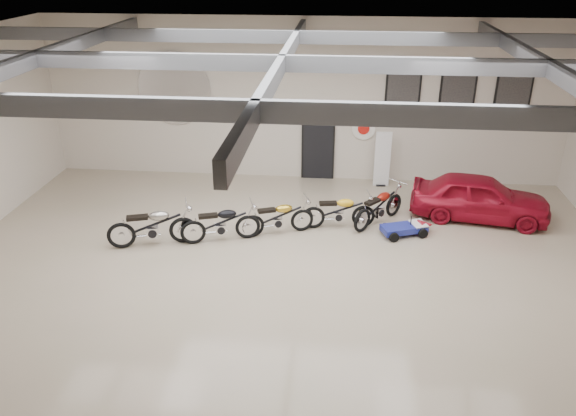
# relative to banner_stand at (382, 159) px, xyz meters

# --- Properties ---
(floor) EXTENTS (16.00, 12.00, 0.01)m
(floor) POSITION_rel_banner_stand_xyz_m (-2.51, -5.50, -0.89)
(floor) COLOR tan
(floor) RESTS_ON ground
(ceiling) EXTENTS (16.00, 12.00, 0.01)m
(ceiling) POSITION_rel_banner_stand_xyz_m (-2.51, -5.50, 4.11)
(ceiling) COLOR gray
(ceiling) RESTS_ON back_wall
(back_wall) EXTENTS (16.00, 0.02, 5.00)m
(back_wall) POSITION_rel_banner_stand_xyz_m (-2.51, 0.50, 1.61)
(back_wall) COLOR beige
(back_wall) RESTS_ON floor
(ceiling_beams) EXTENTS (15.80, 11.80, 0.32)m
(ceiling_beams) POSITION_rel_banner_stand_xyz_m (-2.51, -5.50, 3.86)
(ceiling_beams) COLOR #575A5F
(ceiling_beams) RESTS_ON ceiling
(door) EXTENTS (0.92, 0.08, 2.10)m
(door) POSITION_rel_banner_stand_xyz_m (-2.01, 0.45, 0.16)
(door) COLOR black
(door) RESTS_ON back_wall
(logo_plaque) EXTENTS (2.30, 0.06, 1.16)m
(logo_plaque) POSITION_rel_banner_stand_xyz_m (-6.51, 0.45, 1.91)
(logo_plaque) COLOR silver
(logo_plaque) RESTS_ON back_wall
(poster_left) EXTENTS (1.05, 0.08, 1.35)m
(poster_left) POSITION_rel_banner_stand_xyz_m (0.49, 0.46, 2.21)
(poster_left) COLOR black
(poster_left) RESTS_ON back_wall
(poster_mid) EXTENTS (1.05, 0.08, 1.35)m
(poster_mid) POSITION_rel_banner_stand_xyz_m (2.09, 0.46, 2.21)
(poster_mid) COLOR black
(poster_mid) RESTS_ON back_wall
(poster_right) EXTENTS (1.05, 0.08, 1.35)m
(poster_right) POSITION_rel_banner_stand_xyz_m (3.69, 0.46, 2.21)
(poster_right) COLOR black
(poster_right) RESTS_ON back_wall
(oil_sign) EXTENTS (0.72, 0.10, 0.72)m
(oil_sign) POSITION_rel_banner_stand_xyz_m (-0.61, 0.45, 0.81)
(oil_sign) COLOR white
(oil_sign) RESTS_ON back_wall
(banner_stand) EXTENTS (0.50, 0.23, 1.79)m
(banner_stand) POSITION_rel_banner_stand_xyz_m (0.00, 0.00, 0.00)
(banner_stand) COLOR white
(banner_stand) RESTS_ON floor
(motorcycle_silver) EXTENTS (2.25, 1.26, 1.12)m
(motorcycle_silver) POSITION_rel_banner_stand_xyz_m (-5.88, -4.47, -0.33)
(motorcycle_silver) COLOR silver
(motorcycle_silver) RESTS_ON floor
(motorcycle_black) EXTENTS (2.07, 1.19, 1.03)m
(motorcycle_black) POSITION_rel_banner_stand_xyz_m (-4.24, -4.08, -0.38)
(motorcycle_black) COLOR silver
(motorcycle_black) RESTS_ON floor
(motorcycle_gold) EXTENTS (1.97, 1.21, 0.98)m
(motorcycle_gold) POSITION_rel_banner_stand_xyz_m (-2.85, -3.55, -0.40)
(motorcycle_gold) COLOR silver
(motorcycle_gold) RESTS_ON floor
(motorcycle_yellow) EXTENTS (1.97, 0.87, 0.99)m
(motorcycle_yellow) POSITION_rel_banner_stand_xyz_m (-1.29, -3.04, -0.40)
(motorcycle_yellow) COLOR silver
(motorcycle_yellow) RESTS_ON floor
(motorcycle_red) EXTENTS (1.74, 1.90, 1.03)m
(motorcycle_red) POSITION_rel_banner_stand_xyz_m (-0.22, -2.69, -0.38)
(motorcycle_red) COLOR silver
(motorcycle_red) RESTS_ON floor
(go_kart) EXTENTS (1.57, 1.11, 0.52)m
(go_kart) POSITION_rel_banner_stand_xyz_m (0.53, -3.27, -0.63)
(go_kart) COLOR navy
(go_kart) RESTS_ON floor
(vintage_car) EXTENTS (2.05, 3.85, 1.25)m
(vintage_car) POSITION_rel_banner_stand_xyz_m (2.53, -2.10, -0.27)
(vintage_car) COLOR maroon
(vintage_car) RESTS_ON floor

